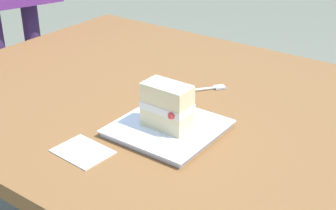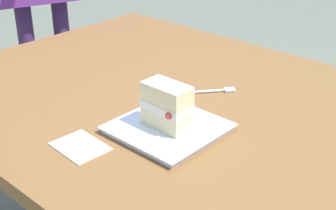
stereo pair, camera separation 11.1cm
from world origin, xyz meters
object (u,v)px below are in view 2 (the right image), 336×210
Objects in this scene: dessert_plate at (168,128)px; dessert_fork at (210,91)px; paper_napkin at (80,146)px; patio_table at (168,122)px; cake_slice at (167,106)px.

dessert_fork is at bearing 104.49° from dessert_plate.
dessert_fork is at bearing 85.27° from paper_napkin.
dessert_plate is 1.86× the size of paper_napkin.
dessert_plate is 0.25m from dessert_fork.
patio_table is 9.41× the size of dessert_fork.
dessert_plate is at bearing 62.36° from paper_napkin.
patio_table is 0.15m from dessert_fork.
patio_table is 5.68× the size of dessert_plate.
dessert_plate is 0.21m from paper_napkin.
paper_napkin is (0.04, -0.34, 0.09)m from patio_table.
dessert_plate is 1.66× the size of dessert_fork.
paper_napkin is at bearing -94.73° from dessert_fork.
patio_table is at bearing 96.48° from paper_napkin.
cake_slice is 0.81× the size of dessert_fork.
cake_slice is (0.00, -0.00, 0.06)m from dessert_plate.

